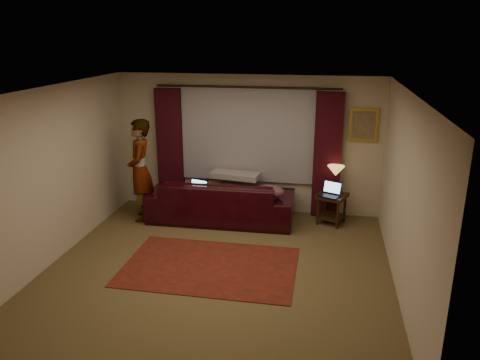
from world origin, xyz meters
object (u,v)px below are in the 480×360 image
Objects in this scene: laptop_sofa at (195,188)px; tiffany_lamp at (335,179)px; person at (140,170)px; end_table at (331,209)px; sofa at (221,192)px; laptop_table at (329,190)px.

tiffany_lamp is at bearing 30.41° from laptop_sofa.
laptop_sofa is at bearing -166.56° from tiffany_lamp.
person reaches higher than tiffany_lamp.
end_table is at bearing 78.23° from person.
end_table is 1.13× the size of tiffany_lamp.
laptop_sofa is (-0.42, -0.24, 0.13)m from sofa.
sofa is 6.75× the size of laptop_sofa.
sofa reaches higher than laptop_table.
tiffany_lamp is at bearing 74.98° from end_table.
person is (-1.45, -0.21, 0.40)m from sofa.
person is at bearing -164.96° from laptop_sofa.
end_table is 0.54m from tiffany_lamp.
end_table is at bearing -105.02° from tiffany_lamp.
laptop_sofa is at bearing -169.59° from end_table.
laptop_sofa is at bearing 69.53° from person.
sofa is 0.50m from laptop_sofa.
end_table is at bearing 27.38° from laptop_sofa.
laptop_sofa is 0.21× the size of person.
laptop_sofa is at bearing -148.65° from laptop_table.
sofa is 5.39× the size of tiffany_lamp.
sofa is 1.41× the size of person.
sofa is 4.76× the size of end_table.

